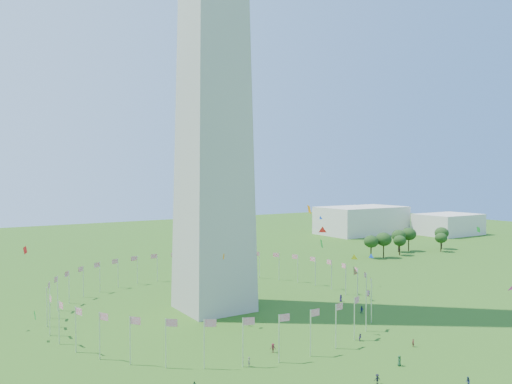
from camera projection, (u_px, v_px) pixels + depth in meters
ground at (346, 374)px, 87.27m from camera, size 600.00×600.00×0.00m
flag_ring at (214, 292)px, 129.33m from camera, size 80.24×80.24×9.00m
gov_building_east_a at (361, 220)px, 293.85m from camera, size 50.00×30.00×16.00m
gov_building_east_b at (448, 224)px, 289.98m from camera, size 35.00×25.00×12.00m
crowd at (383, 349)px, 97.27m from camera, size 84.96×78.52×1.92m
kites_aloft at (333, 233)px, 116.15m from camera, size 107.61×69.59×39.33m
tree_line_east at (406, 242)px, 220.37m from camera, size 53.38×15.32×10.48m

